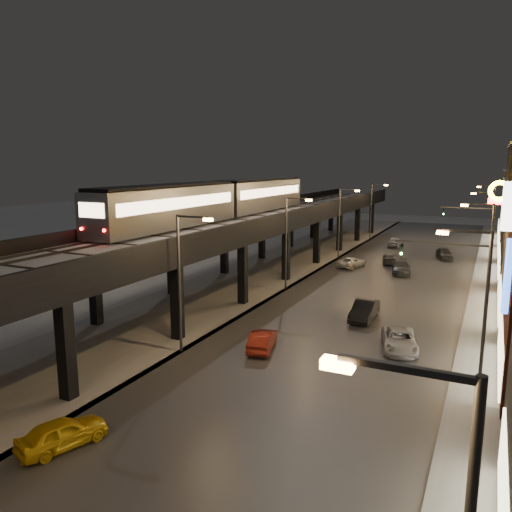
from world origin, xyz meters
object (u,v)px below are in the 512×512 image
at_px(car_mid_silver, 352,263).
at_px(car_far_white, 395,242).
at_px(car_onc_silver, 364,311).
at_px(car_mid_dark, 390,259).
at_px(car_onc_red, 444,254).
at_px(car_taxi, 63,434).
at_px(car_onc_dark, 399,341).
at_px(car_near_white, 262,341).
at_px(subway_train, 222,199).
at_px(car_onc_white, 401,268).

xyz_separation_m(car_mid_silver, car_far_white, (1.81, 17.49, 0.11)).
bearing_deg(car_onc_silver, car_mid_dark, 95.42).
distance_m(car_mid_silver, car_onc_red, 13.86).
height_order(car_taxi, car_onc_dark, car_taxi).
height_order(car_near_white, car_mid_silver, car_near_white).
xyz_separation_m(subway_train, car_near_white, (12.42, -16.98, -7.83)).
bearing_deg(car_onc_silver, car_onc_dark, -57.00).
relative_size(car_onc_silver, car_onc_white, 0.94).
xyz_separation_m(subway_train, car_onc_dark, (20.56, -13.20, -7.83)).
xyz_separation_m(car_mid_silver, car_onc_dark, (9.69, -24.82, 0.03)).
distance_m(car_taxi, car_onc_silver, 24.54).
bearing_deg(car_taxi, car_mid_dark, -76.61).
distance_m(car_taxi, car_onc_dark, 21.08).
bearing_deg(subway_train, car_onc_dark, -32.70).
height_order(car_mid_silver, car_onc_white, car_onc_white).
xyz_separation_m(car_near_white, car_onc_white, (4.24, 27.75, 0.04)).
xyz_separation_m(car_near_white, car_far_white, (0.25, 46.10, 0.07)).
bearing_deg(car_onc_silver, car_taxi, -108.23).
bearing_deg(car_onc_white, car_onc_red, 61.03).
relative_size(car_near_white, car_mid_dark, 0.89).
bearing_deg(car_mid_silver, subway_train, 60.38).
relative_size(car_mid_silver, car_onc_white, 0.92).
bearing_deg(car_onc_red, car_onc_silver, -111.81).
bearing_deg(car_mid_dark, car_near_white, 74.52).
xyz_separation_m(subway_train, car_mid_dark, (14.51, 15.85, -7.83)).
xyz_separation_m(car_onc_silver, car_onc_dark, (3.60, -5.45, -0.09)).
bearing_deg(car_mid_dark, car_onc_dark, 89.91).
bearing_deg(car_mid_dark, car_taxi, 72.03).
bearing_deg(car_mid_silver, car_near_white, 106.56).
height_order(car_onc_silver, car_onc_red, car_onc_silver).
distance_m(subway_train, car_mid_silver, 17.75).
distance_m(subway_train, car_onc_red, 30.77).
bearing_deg(subway_train, car_onc_white, 32.87).
relative_size(car_near_white, car_onc_red, 0.95).
distance_m(car_mid_silver, car_onc_white, 5.86).
bearing_deg(car_onc_dark, car_near_white, -169.31).
bearing_deg(subway_train, car_near_white, -53.81).
relative_size(car_far_white, car_onc_dark, 0.91).
height_order(subway_train, car_onc_silver, subway_train).
height_order(car_mid_silver, car_mid_dark, car_mid_dark).
xyz_separation_m(car_mid_silver, car_onc_silver, (6.09, -19.37, 0.13)).
distance_m(car_taxi, car_mid_dark, 47.24).
bearing_deg(car_onc_silver, car_far_white, 96.13).
xyz_separation_m(car_near_white, car_onc_red, (7.80, 38.83, 0.06)).
height_order(car_near_white, car_onc_red, car_onc_red).
distance_m(car_mid_silver, car_far_white, 17.59).
bearing_deg(car_onc_dark, car_mid_dark, 87.49).
bearing_deg(car_onc_silver, car_mid_silver, 106.96).
relative_size(subway_train, car_mid_dark, 8.51).
distance_m(car_mid_dark, car_onc_white, 5.53).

